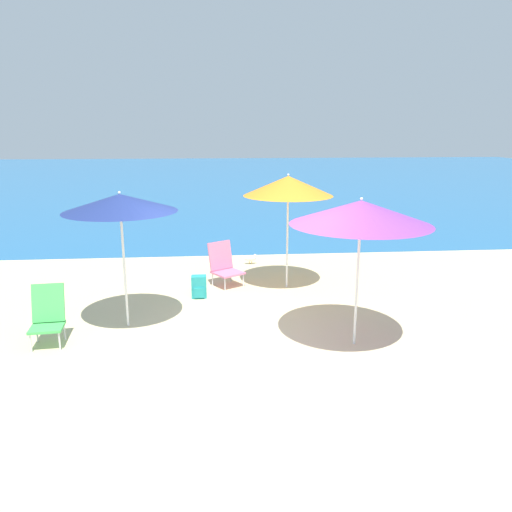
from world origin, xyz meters
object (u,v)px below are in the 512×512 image
at_px(beach_chair_pink, 224,264).
at_px(beach_chair_green, 48,314).
at_px(beach_umbrella_navy, 120,203).
at_px(backpack_teal, 199,287).
at_px(seagull, 251,258).
at_px(beach_umbrella_purple, 361,213).
at_px(beach_umbrella_orange, 288,186).

xyz_separation_m(beach_chair_pink, beach_chair_green, (-2.53, -2.50, 0.02)).
xyz_separation_m(beach_umbrella_navy, beach_chair_green, (-1.00, -0.55, -1.47)).
bearing_deg(backpack_teal, seagull, 63.28).
xyz_separation_m(beach_umbrella_navy, seagull, (2.17, 3.42, -1.76)).
bearing_deg(seagull, beach_umbrella_purple, -75.64).
bearing_deg(beach_chair_pink, beach_umbrella_navy, -160.91).
relative_size(beach_umbrella_navy, backpack_teal, 5.15).
distance_m(beach_umbrella_purple, seagull, 4.85).
relative_size(beach_umbrella_orange, backpack_teal, 5.35).
bearing_deg(beach_umbrella_navy, beach_umbrella_orange, 32.30).
height_order(beach_umbrella_navy, beach_chair_pink, beach_umbrella_navy).
height_order(beach_umbrella_purple, beach_chair_green, beach_umbrella_purple).
bearing_deg(beach_chair_pink, seagull, 34.18).
bearing_deg(beach_umbrella_navy, backpack_teal, 49.22).
relative_size(beach_chair_green, seagull, 3.11).
bearing_deg(beach_chair_green, beach_umbrella_purple, -10.55).
xyz_separation_m(beach_umbrella_purple, seagull, (-1.12, 4.39, -1.74)).
height_order(beach_umbrella_purple, backpack_teal, beach_umbrella_purple).
bearing_deg(seagull, beach_chair_pink, -113.17).
bearing_deg(beach_umbrella_purple, beach_umbrella_navy, 163.65).
xyz_separation_m(beach_umbrella_orange, beach_chair_pink, (-1.19, 0.22, -1.52)).
bearing_deg(backpack_teal, beach_chair_green, -139.08).
height_order(beach_umbrella_navy, backpack_teal, beach_umbrella_navy).
distance_m(beach_umbrella_orange, seagull, 2.53).
xyz_separation_m(beach_umbrella_purple, beach_umbrella_navy, (-3.29, 0.97, 0.03)).
relative_size(beach_umbrella_orange, beach_chair_pink, 2.58).
bearing_deg(beach_umbrella_purple, beach_umbrella_orange, 101.84).
bearing_deg(beach_umbrella_orange, beach_umbrella_purple, -78.16).
distance_m(beach_umbrella_purple, beach_umbrella_orange, 2.75).
bearing_deg(beach_umbrella_orange, seagull, 108.22).
bearing_deg(backpack_teal, beach_chair_pink, 56.57).
height_order(beach_umbrella_orange, backpack_teal, beach_umbrella_orange).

